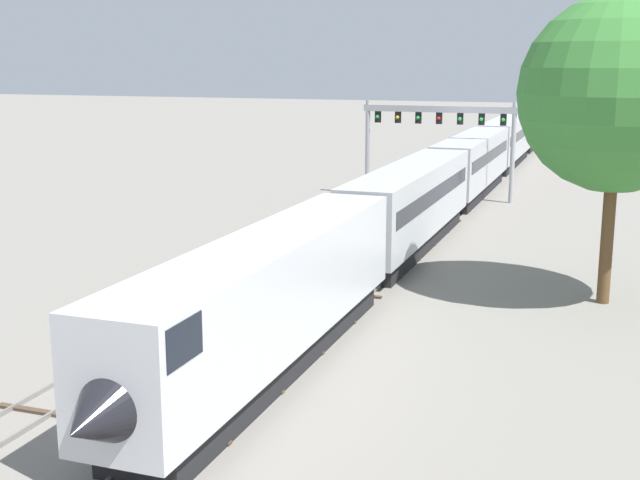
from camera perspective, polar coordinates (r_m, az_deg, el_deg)
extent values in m
plane|color=gray|center=(27.88, -10.49, -10.82)|extent=(400.00, 400.00, 0.00)
cube|color=slate|center=(83.62, 11.38, 4.54)|extent=(0.07, 200.00, 0.16)
cube|color=slate|center=(83.42, 12.36, 4.48)|extent=(0.07, 200.00, 0.16)
cube|color=#473828|center=(25.36, -8.80, -13.04)|extent=(2.60, 0.24, 0.10)
cube|color=#473828|center=(28.63, -4.94, -9.92)|extent=(2.60, 0.24, 0.10)
cube|color=#473828|center=(32.07, -1.95, -7.42)|extent=(2.60, 0.24, 0.10)
cube|color=#473828|center=(35.62, 0.43, -5.40)|extent=(2.60, 0.24, 0.10)
cube|color=#473828|center=(39.26, 2.36, -3.74)|extent=(2.60, 0.24, 0.10)
cube|color=#473828|center=(42.97, 3.96, -2.36)|extent=(2.60, 0.24, 0.10)
cube|color=#473828|center=(46.72, 5.30, -1.20)|extent=(2.60, 0.24, 0.10)
cube|color=#473828|center=(50.51, 6.44, -0.21)|extent=(2.60, 0.24, 0.10)
cube|color=#473828|center=(54.33, 7.42, 0.64)|extent=(2.60, 0.24, 0.10)
cube|color=#473828|center=(58.17, 8.26, 1.38)|extent=(2.60, 0.24, 0.10)
cube|color=#473828|center=(62.04, 9.01, 2.02)|extent=(2.60, 0.24, 0.10)
cube|color=#473828|center=(65.92, 9.67, 2.59)|extent=(2.60, 0.24, 0.10)
cube|color=#473828|center=(69.81, 10.25, 3.10)|extent=(2.60, 0.24, 0.10)
cube|color=#473828|center=(73.72, 10.77, 3.55)|extent=(2.60, 0.24, 0.10)
cube|color=#473828|center=(77.63, 11.25, 3.95)|extent=(2.60, 0.24, 0.10)
cube|color=#473828|center=(81.56, 11.67, 4.32)|extent=(2.60, 0.24, 0.10)
cube|color=#473828|center=(85.49, 12.06, 4.65)|extent=(2.60, 0.24, 0.10)
cube|color=#473828|center=(89.42, 12.41, 4.96)|extent=(2.60, 0.24, 0.10)
cube|color=#473828|center=(93.37, 12.74, 5.23)|extent=(2.60, 0.24, 0.10)
cube|color=#473828|center=(97.31, 13.04, 5.49)|extent=(2.60, 0.24, 0.10)
cube|color=#473828|center=(101.26, 13.31, 5.72)|extent=(2.60, 0.24, 0.10)
cube|color=#473828|center=(105.22, 13.56, 5.94)|extent=(2.60, 0.24, 0.10)
cube|color=#473828|center=(109.18, 13.80, 6.14)|extent=(2.60, 0.24, 0.10)
cube|color=#473828|center=(113.14, 14.02, 6.33)|extent=(2.60, 0.24, 0.10)
cube|color=#473828|center=(117.10, 14.23, 6.50)|extent=(2.60, 0.24, 0.10)
cube|color=#473828|center=(121.07, 14.42, 6.67)|extent=(2.60, 0.24, 0.10)
cube|color=#473828|center=(125.03, 14.60, 6.82)|extent=(2.60, 0.24, 0.10)
cube|color=#473828|center=(129.00, 14.77, 6.96)|extent=(2.60, 0.24, 0.10)
cube|color=#473828|center=(132.98, 14.93, 7.10)|extent=(2.60, 0.24, 0.10)
cube|color=#473828|center=(136.95, 15.08, 7.22)|extent=(2.60, 0.24, 0.10)
cube|color=#473828|center=(140.92, 15.22, 7.34)|extent=(2.60, 0.24, 0.10)
cube|color=#473828|center=(144.90, 15.35, 7.46)|extent=(2.60, 0.24, 0.10)
cube|color=#473828|center=(148.88, 15.48, 7.56)|extent=(2.60, 0.24, 0.10)
cube|color=#473828|center=(152.86, 15.60, 7.66)|extent=(2.60, 0.24, 0.10)
cube|color=#473828|center=(156.84, 15.71, 7.76)|extent=(2.60, 0.24, 0.10)
cube|color=#473828|center=(160.82, 15.82, 7.85)|extent=(2.60, 0.24, 0.10)
cube|color=#473828|center=(164.80, 15.92, 7.94)|extent=(2.60, 0.24, 0.10)
cube|color=#473828|center=(168.78, 16.02, 8.02)|extent=(2.60, 0.24, 0.10)
cube|color=#473828|center=(172.77, 16.11, 8.10)|extent=(2.60, 0.24, 0.10)
cube|color=#473828|center=(176.75, 16.20, 8.17)|extent=(2.60, 0.24, 0.10)
cube|color=#473828|center=(180.74, 16.29, 8.25)|extent=(2.60, 0.24, 0.10)
cube|color=slate|center=(65.35, 3.98, 2.68)|extent=(0.07, 160.00, 0.16)
cube|color=slate|center=(64.98, 5.20, 2.60)|extent=(0.07, 160.00, 0.16)
cube|color=#473828|center=(28.23, -18.85, -10.89)|extent=(2.60, 0.24, 0.10)
cube|color=#473828|center=(31.20, -14.27, -8.37)|extent=(2.60, 0.24, 0.10)
cube|color=#473828|center=(34.38, -10.55, -6.27)|extent=(2.60, 0.24, 0.10)
cube|color=#473828|center=(37.72, -7.50, -4.50)|extent=(2.60, 0.24, 0.10)
cube|color=#473828|center=(41.17, -4.97, -3.02)|extent=(2.60, 0.24, 0.10)
cube|color=#473828|center=(44.72, -2.84, -1.77)|extent=(2.60, 0.24, 0.10)
cube|color=#473828|center=(48.33, -1.02, -0.70)|extent=(2.60, 0.24, 0.10)
cube|color=#473828|center=(52.01, 0.53, 0.22)|extent=(2.60, 0.24, 0.10)
cube|color=#473828|center=(55.72, 1.89, 1.02)|extent=(2.60, 0.24, 0.10)
cube|color=#473828|center=(59.48, 3.07, 1.72)|extent=(2.60, 0.24, 0.10)
cube|color=#473828|center=(63.26, 4.11, 2.33)|extent=(2.60, 0.24, 0.10)
cube|color=#473828|center=(67.07, 5.04, 2.88)|extent=(2.60, 0.24, 0.10)
cube|color=#473828|center=(70.90, 5.86, 3.36)|extent=(2.60, 0.24, 0.10)
cube|color=#473828|center=(74.75, 6.60, 3.80)|extent=(2.60, 0.24, 0.10)
cube|color=#473828|center=(78.62, 7.27, 4.19)|extent=(2.60, 0.24, 0.10)
cube|color=#473828|center=(82.49, 7.88, 4.54)|extent=(2.60, 0.24, 0.10)
cube|color=#473828|center=(86.38, 8.43, 4.86)|extent=(2.60, 0.24, 0.10)
cube|color=#473828|center=(90.28, 8.94, 5.16)|extent=(2.60, 0.24, 0.10)
cube|color=#473828|center=(94.18, 9.40, 5.43)|extent=(2.60, 0.24, 0.10)
cube|color=#473828|center=(98.10, 9.83, 5.67)|extent=(2.60, 0.24, 0.10)
cube|color=#473828|center=(102.02, 10.23, 5.90)|extent=(2.60, 0.24, 0.10)
cube|color=#473828|center=(105.94, 10.59, 6.11)|extent=(2.60, 0.24, 0.10)
cube|color=#473828|center=(109.88, 10.93, 6.31)|extent=(2.60, 0.24, 0.10)
cube|color=#473828|center=(113.81, 11.25, 6.49)|extent=(2.60, 0.24, 0.10)
cube|color=#473828|center=(117.75, 11.55, 6.66)|extent=(2.60, 0.24, 0.10)
cube|color=#473828|center=(121.70, 11.83, 6.82)|extent=(2.60, 0.24, 0.10)
cube|color=#473828|center=(125.65, 12.09, 6.96)|extent=(2.60, 0.24, 0.10)
cube|color=#473828|center=(129.60, 12.33, 7.10)|extent=(2.60, 0.24, 0.10)
cube|color=#473828|center=(133.55, 12.56, 7.23)|extent=(2.60, 0.24, 0.10)
cube|color=#473828|center=(137.51, 12.78, 7.36)|extent=(2.60, 0.24, 0.10)
cube|color=#473828|center=(141.47, 12.98, 7.47)|extent=(2.60, 0.24, 0.10)
cube|color=silver|center=(29.38, -3.48, -3.45)|extent=(3.00, 19.85, 3.80)
cone|color=black|center=(21.11, -14.54, -11.36)|extent=(2.88, 2.60, 2.88)
cube|color=black|center=(21.66, -12.67, -6.30)|extent=(3.04, 1.80, 1.10)
cube|color=black|center=(30.11, -3.42, -7.85)|extent=(2.52, 17.86, 1.00)
cube|color=#B7BABF|center=(48.80, 6.18, 2.77)|extent=(3.00, 19.85, 3.80)
cube|color=black|center=(48.74, 6.19, 3.23)|extent=(3.04, 18.26, 0.90)
cube|color=black|center=(49.25, 6.12, 0.01)|extent=(2.52, 17.86, 1.00)
cube|color=#B7BABF|center=(69.06, 10.29, 5.39)|extent=(3.00, 19.85, 3.80)
cube|color=black|center=(69.02, 10.30, 5.72)|extent=(3.04, 18.26, 0.90)
cube|color=black|center=(69.38, 10.21, 3.42)|extent=(2.52, 17.86, 1.00)
cube|color=#B7BABF|center=(89.60, 12.54, 6.80)|extent=(3.00, 19.85, 3.80)
cube|color=black|center=(89.56, 12.55, 7.05)|extent=(3.04, 18.26, 0.90)
cube|color=black|center=(89.84, 12.47, 5.28)|extent=(2.52, 17.86, 1.00)
cube|color=#B7BABF|center=(110.25, 13.95, 7.68)|extent=(3.00, 19.85, 3.80)
cube|color=black|center=(110.22, 13.96, 7.89)|extent=(3.04, 18.26, 0.90)
cube|color=black|center=(110.44, 13.89, 6.44)|extent=(2.52, 17.86, 1.00)
cube|color=#B7BABF|center=(130.96, 14.92, 8.28)|extent=(3.00, 19.85, 3.80)
cube|color=black|center=(130.94, 14.93, 8.45)|extent=(3.04, 18.26, 0.90)
cube|color=black|center=(131.13, 14.86, 7.23)|extent=(2.52, 17.86, 1.00)
cube|color=#B7BABF|center=(151.71, 15.63, 8.71)|extent=(3.00, 19.85, 3.80)
cube|color=black|center=(151.69, 15.64, 8.86)|extent=(3.04, 18.26, 0.90)
cube|color=black|center=(151.85, 15.58, 7.81)|extent=(2.52, 17.86, 1.00)
cylinder|color=#999BA0|center=(68.09, 3.24, 6.24)|extent=(0.36, 0.36, 7.63)
cylinder|color=#999BA0|center=(65.78, 12.94, 5.75)|extent=(0.36, 0.36, 7.63)
cube|color=#999BA0|center=(66.44, 8.09, 8.78)|extent=(12.10, 0.36, 0.50)
cube|color=black|center=(67.70, 3.95, 8.34)|extent=(0.44, 0.32, 0.90)
sphere|color=green|center=(67.52, 3.91, 8.33)|extent=(0.28, 0.28, 0.28)
cube|color=black|center=(67.27, 5.31, 8.29)|extent=(0.44, 0.32, 0.90)
sphere|color=yellow|center=(67.09, 5.27, 8.28)|extent=(0.28, 0.28, 0.28)
cube|color=black|center=(66.88, 6.69, 8.24)|extent=(0.44, 0.32, 0.90)
sphere|color=green|center=(66.70, 6.65, 8.23)|extent=(0.28, 0.28, 0.28)
cube|color=black|center=(66.53, 8.08, 8.18)|extent=(0.44, 0.32, 0.90)
sphere|color=red|center=(66.35, 8.05, 8.17)|extent=(0.28, 0.28, 0.28)
cube|color=black|center=(66.22, 9.48, 8.12)|extent=(0.44, 0.32, 0.90)
sphere|color=green|center=(66.03, 9.45, 8.11)|extent=(0.28, 0.28, 0.28)
cube|color=black|center=(65.95, 10.90, 8.05)|extent=(0.44, 0.32, 0.90)
sphere|color=green|center=(65.76, 10.87, 8.04)|extent=(0.28, 0.28, 0.28)
cube|color=black|center=(65.71, 12.33, 7.98)|extent=(0.44, 0.32, 0.90)
sphere|color=green|center=(65.52, 12.31, 7.97)|extent=(0.28, 0.28, 0.28)
cylinder|color=brown|center=(39.57, 18.90, 0.38)|extent=(0.56, 0.56, 6.34)
sphere|color=#387A33|center=(38.86, 19.53, 9.33)|extent=(8.58, 8.58, 8.58)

